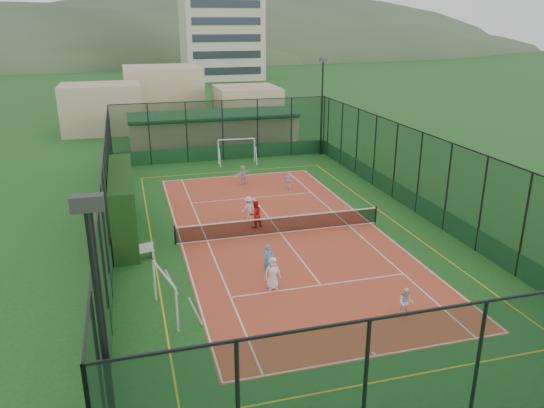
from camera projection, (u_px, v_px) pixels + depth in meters
The scene contains 20 objects.
ground at pixel (280, 233), 29.52m from camera, with size 300.00×300.00×0.00m, color #1D4D1A.
court_slab at pixel (280, 233), 29.52m from camera, with size 11.17×23.97×0.01m, color #BE4A2A.
tennis_net at pixel (280, 224), 29.34m from camera, with size 11.67×0.12×1.06m, color black, non-canonical shape.
perimeter_fence at pixel (281, 190), 28.69m from camera, with size 18.12×34.12×5.00m, color black, non-canonical shape.
floodlight_sw at pixel (109, 386), 10.88m from camera, with size 0.60×0.26×8.25m, color black, non-canonical shape.
floodlight_ne at pixel (322, 107), 45.44m from camera, with size 0.60×0.26×8.25m, color black, non-canonical shape.
clubhouse at pixel (213, 130), 49.01m from camera, with size 15.20×7.20×3.15m, color tan, non-canonical shape.
distant_hills at pixel (145, 58), 165.94m from camera, with size 200.00×60.00×24.00m, color #384C33, non-canonical shape.
hedge_left at pixel (123, 204), 28.73m from camera, with size 1.23×8.21×3.59m, color black.
white_bench at pixel (137, 252), 26.00m from camera, with size 1.65×0.45×0.93m, color white, non-canonical shape.
futsal_goal_near at pixel (165, 295), 21.03m from camera, with size 0.82×2.84×1.83m, color white, non-canonical shape.
futsal_goal_far at pixel (237, 151), 43.66m from camera, with size 3.10×0.90×2.00m, color white, non-canonical shape.
child_near_left at pixel (273, 273), 23.19m from camera, with size 0.73×0.47×1.48m, color white.
child_near_mid at pixel (268, 259), 24.62m from camera, with size 0.51×0.34×1.40m, color #4DA2DC.
child_near_right at pixel (406, 303), 20.98m from camera, with size 0.61×0.47×1.25m, color white.
child_far_left at pixel (249, 208), 31.34m from camera, with size 0.90×0.52×1.40m, color silver.
child_far_right at pixel (289, 180), 36.93m from camera, with size 0.74×0.31×1.26m, color white.
child_far_back at pixel (243, 175), 38.12m from camera, with size 1.27×0.40×1.37m, color silver.
coach at pixel (255, 214), 30.06m from camera, with size 0.77×0.60×1.59m, color red.
tennis_balls at pixel (267, 225), 30.55m from camera, with size 4.92×1.19×0.07m.
Camera 1 is at (-7.81, -26.21, 11.23)m, focal length 35.00 mm.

